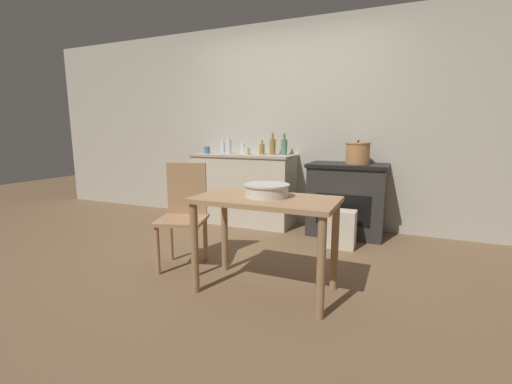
{
  "coord_description": "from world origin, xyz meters",
  "views": [
    {
      "loc": [
        1.36,
        -2.71,
        1.2
      ],
      "look_at": [
        0.0,
        0.42,
        0.59
      ],
      "focal_mm": 24.0,
      "sensor_mm": 36.0,
      "label": 1
    }
  ],
  "objects_px": {
    "cup_right": "(207,150)",
    "bottle_center": "(273,146)",
    "bottle_mid_left": "(262,149)",
    "bottle_center_right": "(284,147)",
    "chair": "(184,212)",
    "stove": "(347,199)",
    "stock_pot": "(358,153)",
    "bottle_center_left": "(223,147)",
    "bottle_left": "(243,148)",
    "mixing_bowl_large": "(267,190)",
    "work_table": "(266,214)",
    "cup_mid_right": "(247,151)",
    "bottle_far_left": "(229,146)",
    "flour_sack": "(341,229)"
  },
  "relations": [
    {
      "from": "work_table",
      "to": "chair",
      "type": "bearing_deg",
      "value": 167.13
    },
    {
      "from": "stove",
      "to": "mixing_bowl_large",
      "type": "distance_m",
      "value": 1.76
    },
    {
      "from": "mixing_bowl_large",
      "to": "work_table",
      "type": "bearing_deg",
      "value": -82.07
    },
    {
      "from": "mixing_bowl_large",
      "to": "cup_right",
      "type": "xyz_separation_m",
      "value": [
        -1.51,
        1.64,
        0.18
      ]
    },
    {
      "from": "work_table",
      "to": "stove",
      "type": "bearing_deg",
      "value": 79.31
    },
    {
      "from": "chair",
      "to": "bottle_center",
      "type": "xyz_separation_m",
      "value": [
        0.23,
        1.62,
        0.52
      ]
    },
    {
      "from": "bottle_left",
      "to": "cup_right",
      "type": "bearing_deg",
      "value": -154.21
    },
    {
      "from": "bottle_left",
      "to": "cup_mid_right",
      "type": "distance_m",
      "value": 0.28
    },
    {
      "from": "bottle_center_left",
      "to": "bottle_center_right",
      "type": "relative_size",
      "value": 0.82
    },
    {
      "from": "cup_right",
      "to": "bottle_center",
      "type": "bearing_deg",
      "value": 9.09
    },
    {
      "from": "bottle_far_left",
      "to": "cup_right",
      "type": "height_order",
      "value": "bottle_far_left"
    },
    {
      "from": "bottle_far_left",
      "to": "bottle_center_right",
      "type": "xyz_separation_m",
      "value": [
        0.75,
        0.07,
        0.01
      ]
    },
    {
      "from": "stove",
      "to": "bottle_center_left",
      "type": "bearing_deg",
      "value": 175.07
    },
    {
      "from": "flour_sack",
      "to": "cup_right",
      "type": "xyz_separation_m",
      "value": [
        -1.87,
        0.44,
        0.76
      ]
    },
    {
      "from": "bottle_far_left",
      "to": "bottle_mid_left",
      "type": "xyz_separation_m",
      "value": [
        0.47,
        0.03,
        -0.03
      ]
    },
    {
      "from": "mixing_bowl_large",
      "to": "cup_mid_right",
      "type": "xyz_separation_m",
      "value": [
        -0.91,
        1.62,
        0.18
      ]
    },
    {
      "from": "stove",
      "to": "stock_pot",
      "type": "distance_m",
      "value": 0.55
    },
    {
      "from": "bottle_center",
      "to": "cup_mid_right",
      "type": "height_order",
      "value": "bottle_center"
    },
    {
      "from": "mixing_bowl_large",
      "to": "cup_mid_right",
      "type": "relative_size",
      "value": 3.73
    },
    {
      "from": "bottle_far_left",
      "to": "bottle_center_left",
      "type": "height_order",
      "value": "bottle_far_left"
    },
    {
      "from": "work_table",
      "to": "bottle_center_right",
      "type": "height_order",
      "value": "bottle_center_right"
    },
    {
      "from": "flour_sack",
      "to": "bottle_left",
      "type": "bearing_deg",
      "value": 155.75
    },
    {
      "from": "bottle_far_left",
      "to": "bottle_center_left",
      "type": "relative_size",
      "value": 1.15
    },
    {
      "from": "stove",
      "to": "bottle_center",
      "type": "bearing_deg",
      "value": 174.96
    },
    {
      "from": "work_table",
      "to": "cup_mid_right",
      "type": "xyz_separation_m",
      "value": [
        -0.92,
        1.66,
        0.36
      ]
    },
    {
      "from": "chair",
      "to": "cup_right",
      "type": "relative_size",
      "value": 10.03
    },
    {
      "from": "stock_pot",
      "to": "mixing_bowl_large",
      "type": "height_order",
      "value": "stock_pot"
    },
    {
      "from": "stock_pot",
      "to": "bottle_center",
      "type": "distance_m",
      "value": 1.06
    },
    {
      "from": "bottle_mid_left",
      "to": "bottle_center_right",
      "type": "relative_size",
      "value": 0.67
    },
    {
      "from": "work_table",
      "to": "bottle_left",
      "type": "relative_size",
      "value": 6.03
    },
    {
      "from": "work_table",
      "to": "cup_mid_right",
      "type": "distance_m",
      "value": 1.93
    },
    {
      "from": "chair",
      "to": "work_table",
      "type": "bearing_deg",
      "value": -30.7
    },
    {
      "from": "stove",
      "to": "bottle_center_right",
      "type": "xyz_separation_m",
      "value": [
        -0.81,
        0.1,
        0.59
      ]
    },
    {
      "from": "chair",
      "to": "stock_pot",
      "type": "relative_size",
      "value": 3.36
    },
    {
      "from": "bottle_center_left",
      "to": "bottle_mid_left",
      "type": "bearing_deg",
      "value": -8.72
    },
    {
      "from": "bottle_center_left",
      "to": "cup_right",
      "type": "bearing_deg",
      "value": -122.04
    },
    {
      "from": "stove",
      "to": "flour_sack",
      "type": "relative_size",
      "value": 2.23
    },
    {
      "from": "bottle_left",
      "to": "bottle_mid_left",
      "type": "relative_size",
      "value": 0.98
    },
    {
      "from": "bottle_left",
      "to": "bottle_mid_left",
      "type": "height_order",
      "value": "bottle_mid_left"
    },
    {
      "from": "chair",
      "to": "mixing_bowl_large",
      "type": "xyz_separation_m",
      "value": [
        0.86,
        -0.16,
        0.29
      ]
    },
    {
      "from": "work_table",
      "to": "bottle_center_right",
      "type": "relative_size",
      "value": 3.97
    },
    {
      "from": "chair",
      "to": "bottle_center_right",
      "type": "xyz_separation_m",
      "value": [
        0.38,
        1.63,
        0.52
      ]
    },
    {
      "from": "work_table",
      "to": "bottle_mid_left",
      "type": "height_order",
      "value": "bottle_mid_left"
    },
    {
      "from": "chair",
      "to": "bottle_mid_left",
      "type": "xyz_separation_m",
      "value": [
        0.1,
        1.58,
        0.49
      ]
    },
    {
      "from": "stove",
      "to": "stock_pot",
      "type": "bearing_deg",
      "value": -2.39
    },
    {
      "from": "cup_mid_right",
      "to": "work_table",
      "type": "bearing_deg",
      "value": -60.94
    },
    {
      "from": "bottle_mid_left",
      "to": "bottle_center_left",
      "type": "bearing_deg",
      "value": 171.28
    },
    {
      "from": "mixing_bowl_large",
      "to": "bottle_center_right",
      "type": "xyz_separation_m",
      "value": [
        -0.48,
        1.79,
        0.24
      ]
    },
    {
      "from": "chair",
      "to": "bottle_far_left",
      "type": "relative_size",
      "value": 3.73
    },
    {
      "from": "work_table",
      "to": "cup_right",
      "type": "bearing_deg",
      "value": 132.09
    }
  ]
}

